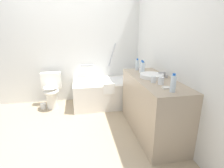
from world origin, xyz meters
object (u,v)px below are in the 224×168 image
object	(u,v)px
sink_basin	(152,76)
toilet_paper_roll	(43,106)
water_bottle_3	(137,65)
soap_dish	(166,88)
toilet	(52,90)
sink_faucet	(164,75)
drinking_glass_0	(141,70)
water_bottle_0	(143,68)
drinking_glass_1	(153,79)
water_bottle_2	(173,83)
bathtub	(107,92)
water_bottle_1	(142,66)
drinking_glass_2	(161,81)

from	to	relation	value
sink_basin	toilet_paper_roll	distance (m)	2.32
water_bottle_3	soap_dish	size ratio (longest dim) A/B	2.25
toilet	sink_faucet	world-z (taller)	sink_faucet
toilet	toilet_paper_roll	bearing A→B (deg)	-81.43
sink_basin	toilet	bearing A→B (deg)	144.29
sink_basin	toilet_paper_roll	size ratio (longest dim) A/B	3.13
drinking_glass_0	soap_dish	world-z (taller)	drinking_glass_0
water_bottle_0	soap_dish	bearing A→B (deg)	-87.78
drinking_glass_1	sink_faucet	bearing A→B (deg)	41.33
drinking_glass_0	drinking_glass_1	bearing A→B (deg)	-93.43
water_bottle_2	bathtub	bearing A→B (deg)	105.24
sink_basin	water_bottle_0	size ratio (longest dim) A/B	1.66
water_bottle_0	drinking_glass_1	distance (m)	0.49
bathtub	drinking_glass_0	world-z (taller)	bathtub
toilet	toilet_paper_roll	world-z (taller)	toilet
sink_faucet	water_bottle_0	xyz separation A→B (m)	(-0.26, 0.24, 0.06)
water_bottle_0	toilet	bearing A→B (deg)	149.23
sink_faucet	water_bottle_3	xyz separation A→B (m)	(-0.26, 0.52, 0.06)
drinking_glass_0	water_bottle_1	bearing A→B (deg)	65.20
water_bottle_1	water_bottle_3	distance (m)	0.11
water_bottle_1	bathtub	bearing A→B (deg)	125.41
drinking_glass_0	drinking_glass_2	bearing A→B (deg)	-87.78
water_bottle_3	drinking_glass_0	distance (m)	0.20
sink_basin	water_bottle_2	distance (m)	0.65
drinking_glass_2	water_bottle_3	bearing A→B (deg)	92.26
drinking_glass_0	toilet_paper_roll	world-z (taller)	drinking_glass_0
water_bottle_3	drinking_glass_1	bearing A→B (deg)	-91.97
water_bottle_0	water_bottle_2	world-z (taller)	water_bottle_2
water_bottle_2	soap_dish	bearing A→B (deg)	95.87
drinking_glass_0	drinking_glass_2	size ratio (longest dim) A/B	0.89
water_bottle_0	water_bottle_1	distance (m)	0.20
water_bottle_0	drinking_glass_0	size ratio (longest dim) A/B	2.37
sink_faucet	water_bottle_3	bearing A→B (deg)	116.16
water_bottle_1	water_bottle_0	bearing A→B (deg)	-106.56
sink_faucet	soap_dish	xyz separation A→B (m)	(-0.23, -0.52, -0.02)
water_bottle_2	water_bottle_3	world-z (taller)	water_bottle_2
water_bottle_1	water_bottle_2	world-z (taller)	water_bottle_2
water_bottle_3	drinking_glass_0	xyz separation A→B (m)	(0.01, -0.19, -0.05)
water_bottle_3	water_bottle_0	bearing A→B (deg)	-90.70
water_bottle_1	drinking_glass_0	distance (m)	0.11
sink_faucet	soap_dish	distance (m)	0.57
sink_faucet	water_bottle_2	world-z (taller)	water_bottle_2
drinking_glass_0	drinking_glass_1	world-z (taller)	drinking_glass_0
bathtub	water_bottle_2	world-z (taller)	bathtub
drinking_glass_1	soap_dish	distance (m)	0.28
water_bottle_1	soap_dish	world-z (taller)	water_bottle_1
drinking_glass_2	soap_dish	distance (m)	0.17
sink_basin	water_bottle_3	bearing A→B (deg)	95.98
soap_dish	sink_basin	bearing A→B (deg)	86.82
sink_faucet	toilet_paper_roll	xyz separation A→B (m)	(-2.03, 1.14, -0.85)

